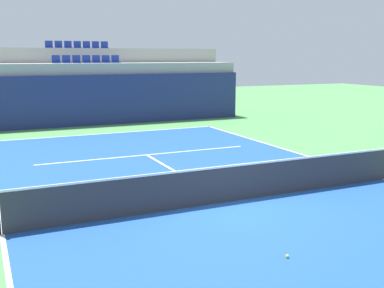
# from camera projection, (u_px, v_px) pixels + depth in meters

# --- Properties ---
(ground_plane) EXTENTS (80.00, 80.00, 0.00)m
(ground_plane) POSITION_uv_depth(u_px,v_px,m) (228.00, 202.00, 12.12)
(ground_plane) COLOR #4C8C4C
(court_surface) EXTENTS (11.00, 24.00, 0.01)m
(court_surface) POSITION_uv_depth(u_px,v_px,m) (228.00, 202.00, 12.12)
(court_surface) COLOR #1E4C99
(court_surface) RESTS_ON ground_plane
(baseline_far) EXTENTS (11.00, 0.10, 0.00)m
(baseline_far) POSITION_uv_depth(u_px,v_px,m) (109.00, 133.00, 22.80)
(baseline_far) COLOR white
(baseline_far) RESTS_ON court_surface
(sideline_left) EXTENTS (0.10, 24.00, 0.00)m
(sideline_left) POSITION_uv_depth(u_px,v_px,m) (2.00, 234.00, 9.89)
(sideline_left) COLOR white
(sideline_left) RESTS_ON court_surface
(sideline_right) EXTENTS (0.10, 24.00, 0.00)m
(sideline_right) POSITION_uv_depth(u_px,v_px,m) (383.00, 179.00, 14.35)
(sideline_right) COLOR white
(sideline_right) RESTS_ON court_surface
(service_line_far) EXTENTS (8.26, 0.10, 0.00)m
(service_line_far) POSITION_uv_depth(u_px,v_px,m) (147.00, 155.00, 17.84)
(service_line_far) COLOR white
(service_line_far) RESTS_ON court_surface
(centre_service_line) EXTENTS (0.10, 6.40, 0.00)m
(centre_service_line) POSITION_uv_depth(u_px,v_px,m) (179.00, 174.00, 14.98)
(centre_service_line) COLOR white
(centre_service_line) RESTS_ON court_surface
(back_wall) EXTENTS (17.44, 0.30, 2.74)m
(back_wall) POSITION_uv_depth(u_px,v_px,m) (94.00, 100.00, 25.27)
(back_wall) COLOR navy
(back_wall) RESTS_ON ground_plane
(stands_tier_lower) EXTENTS (17.44, 2.40, 3.33)m
(stands_tier_lower) POSITION_uv_depth(u_px,v_px,m) (88.00, 93.00, 26.42)
(stands_tier_lower) COLOR #9E9E99
(stands_tier_lower) RESTS_ON ground_plane
(stands_tier_upper) EXTENTS (17.44, 2.40, 4.17)m
(stands_tier_upper) POSITION_uv_depth(u_px,v_px,m) (80.00, 83.00, 28.49)
(stands_tier_upper) COLOR #9E9E99
(stands_tier_upper) RESTS_ON ground_plane
(seating_row_lower) EXTENTS (3.77, 0.44, 0.44)m
(seating_row_lower) POSITION_uv_depth(u_px,v_px,m) (87.00, 61.00, 26.17)
(seating_row_lower) COLOR navy
(seating_row_lower) RESTS_ON stands_tier_lower
(seating_row_upper) EXTENTS (3.77, 0.44, 0.44)m
(seating_row_upper) POSITION_uv_depth(u_px,v_px,m) (78.00, 46.00, 28.16)
(seating_row_upper) COLOR navy
(seating_row_upper) RESTS_ON stands_tier_upper
(tennis_net) EXTENTS (11.08, 0.08, 1.07)m
(tennis_net) POSITION_uv_depth(u_px,v_px,m) (228.00, 183.00, 12.03)
(tennis_net) COLOR black
(tennis_net) RESTS_ON court_surface
(tennis_ball_0) EXTENTS (0.07, 0.07, 0.07)m
(tennis_ball_0) POSITION_uv_depth(u_px,v_px,m) (287.00, 256.00, 8.75)
(tennis_ball_0) COLOR #CCE033
(tennis_ball_0) RESTS_ON court_surface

